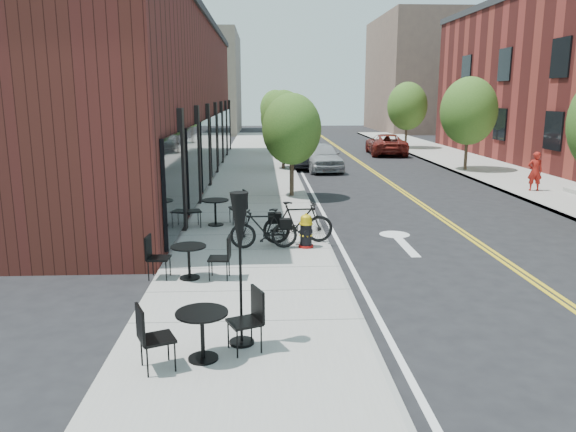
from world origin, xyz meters
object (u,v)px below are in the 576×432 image
object	(u,v)px
fire_hydrant	(306,231)
pedestrian	(535,171)
bistro_set_c	(215,209)
bistro_set_b	(189,257)
bistro_set_a	(202,328)
parked_car_far	(386,144)
parked_car_b	(308,156)
parked_car_c	(298,141)
patio_umbrella	(240,237)
bicycle_right	(298,222)
parked_car_a	(321,156)
bicycle_left	(264,229)

from	to	relation	value
fire_hydrant	pedestrian	distance (m)	12.59
fire_hydrant	bistro_set_c	distance (m)	3.52
bistro_set_b	bistro_set_c	xyz separation A→B (m)	(0.16, 4.85, 0.04)
bistro_set_a	parked_car_far	size ratio (longest dim) A/B	0.36
fire_hydrant	parked_car_b	size ratio (longest dim) A/B	0.22
bistro_set_b	parked_car_far	bearing A→B (deg)	72.80
parked_car_c	patio_umbrella	bearing A→B (deg)	-90.66
bicycle_right	parked_car_a	distance (m)	15.05
parked_car_b	parked_car_far	distance (m)	8.51
patio_umbrella	parked_car_b	world-z (taller)	patio_umbrella
pedestrian	bistro_set_c	bearing A→B (deg)	33.57
bistro_set_a	bistro_set_c	bearing A→B (deg)	69.85
bicycle_right	bistro_set_c	bearing A→B (deg)	41.88
bicycle_right	patio_umbrella	bearing A→B (deg)	162.77
parked_car_a	parked_car_far	xyz separation A→B (m)	(5.08, 7.63, -0.05)
parked_car_c	pedestrian	xyz separation A→B (m)	(8.27, -17.38, 0.18)
fire_hydrant	bistro_set_a	distance (m)	6.31
bistro_set_c	pedestrian	distance (m)	13.34
bistro_set_c	parked_car_c	distance (m)	23.18
parked_car_b	pedestrian	world-z (taller)	pedestrian
bistro_set_c	bicycle_right	bearing A→B (deg)	-59.41
bicycle_left	patio_umbrella	distance (m)	5.59
parked_car_c	parked_car_far	world-z (taller)	parked_car_c
pedestrian	parked_car_a	bearing A→B (deg)	-34.05
bicycle_right	bistro_set_a	distance (m)	6.67
patio_umbrella	pedestrian	bearing A→B (deg)	50.51
bistro_set_a	parked_car_a	bearing A→B (deg)	56.12
parked_car_a	parked_car_c	size ratio (longest dim) A/B	0.87
bicycle_left	bistro_set_a	bearing A→B (deg)	-9.71
bistro_set_a	bicycle_right	bearing A→B (deg)	51.02
bistro_set_a	bistro_set_b	size ratio (longest dim) A/B	1.04
parked_car_b	bicycle_left	bearing A→B (deg)	-91.47
bicycle_right	parked_car_b	size ratio (longest dim) A/B	0.46
parked_car_a	patio_umbrella	bearing A→B (deg)	-106.02
bicycle_left	bistro_set_b	size ratio (longest dim) A/B	0.98
bistro_set_c	fire_hydrant	bearing A→B (deg)	-62.53
parked_car_far	bistro_set_c	bearing A→B (deg)	68.57
bistro_set_c	patio_umbrella	distance (m)	8.18
bicycle_right	parked_car_far	world-z (taller)	parked_car_far
bicycle_left	pedestrian	world-z (taller)	pedestrian
bistro_set_b	patio_umbrella	bearing A→B (deg)	-65.79
parked_car_c	pedestrian	bearing A→B (deg)	-59.92
bicycle_right	patio_umbrella	world-z (taller)	patio_umbrella
bistro_set_b	patio_umbrella	xyz separation A→B (m)	(1.19, -3.18, 1.23)
bicycle_right	pedestrian	bearing A→B (deg)	-57.81
parked_car_c	bistro_set_b	bearing A→B (deg)	-93.68
bistro_set_a	patio_umbrella	bearing A→B (deg)	19.44
patio_umbrella	parked_car_a	world-z (taller)	patio_umbrella
bistro_set_b	bistro_set_c	world-z (taller)	bistro_set_c
bistro_set_b	bistro_set_a	bearing A→B (deg)	-76.28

